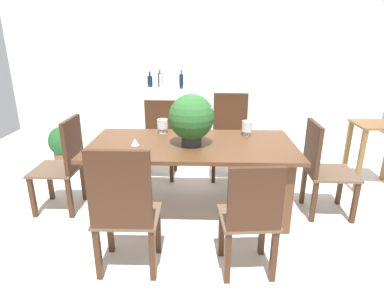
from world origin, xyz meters
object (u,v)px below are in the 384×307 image
at_px(wine_bottle_amber, 150,81).
at_px(side_table, 377,142).
at_px(chair_far_right, 230,132).
at_px(kitchen_counter, 194,119).
at_px(wine_bottle_dark, 160,80).
at_px(chair_far_left, 160,135).
at_px(dining_table, 192,152).
at_px(flower_centerpiece, 192,118).
at_px(wine_bottle_tall, 161,81).
at_px(chair_head_end, 65,161).
at_px(wine_glass, 135,143).
at_px(wine_bottle_green, 181,81).
at_px(potted_plant_floor, 63,144).
at_px(chair_near_left, 124,208).
at_px(crystal_vase_center_near, 163,124).
at_px(chair_near_right, 251,216).
at_px(chair_foot_end, 321,165).
at_px(crystal_vase_left, 247,127).

bearing_deg(wine_bottle_amber, side_table, -27.60).
relative_size(chair_far_right, kitchen_counter, 0.62).
height_order(wine_bottle_dark, wine_bottle_amber, wine_bottle_dark).
bearing_deg(chair_far_left, side_table, -4.28).
distance_m(dining_table, flower_centerpiece, 0.37).
bearing_deg(wine_bottle_dark, kitchen_counter, -8.74).
height_order(wine_bottle_tall, wine_bottle_dark, wine_bottle_tall).
xyz_separation_m(chair_head_end, side_table, (3.46, 0.68, 0.02)).
bearing_deg(side_table, wine_glass, -158.96).
distance_m(wine_bottle_green, potted_plant_floor, 1.98).
bearing_deg(chair_head_end, dining_table, 89.97).
distance_m(chair_far_right, side_table, 1.74).
distance_m(chair_head_end, chair_far_right, 2.03).
relative_size(wine_bottle_dark, wine_bottle_amber, 1.14).
bearing_deg(side_table, chair_near_left, -147.28).
xyz_separation_m(wine_bottle_green, potted_plant_floor, (-1.65, -0.75, -0.80)).
bearing_deg(chair_near_left, chair_far_left, -90.51).
height_order(chair_far_left, side_table, chair_far_left).
bearing_deg(chair_far_right, side_table, -8.95).
distance_m(wine_bottle_green, wine_bottle_amber, 0.54).
relative_size(dining_table, wine_bottle_dark, 7.41).
bearing_deg(wine_bottle_amber, chair_far_right, -44.67).
xyz_separation_m(wine_bottle_amber, side_table, (2.92, -1.52, -0.50)).
xyz_separation_m(chair_far_right, wine_bottle_tall, (-0.99, 0.93, 0.52)).
bearing_deg(chair_head_end, wine_bottle_green, 152.53).
bearing_deg(kitchen_counter, wine_bottle_green, -166.29).
relative_size(crystal_vase_center_near, potted_plant_floor, 0.28).
relative_size(chair_near_right, flower_centerpiece, 1.89).
height_order(chair_foot_end, wine_bottle_green, wine_bottle_green).
relative_size(crystal_vase_left, side_table, 0.20).
bearing_deg(chair_far_right, wine_bottle_tall, 138.76).
xyz_separation_m(wine_glass, wine_bottle_tall, (-0.04, 2.29, 0.24)).
bearing_deg(chair_far_right, chair_head_end, -147.81).
bearing_deg(chair_near_left, dining_table, -114.79).
bearing_deg(side_table, wine_bottle_tall, 154.86).
bearing_deg(chair_far_left, flower_centerpiece, -64.14).
distance_m(chair_far_right, wine_bottle_tall, 1.46).
xyz_separation_m(chair_far_right, wine_bottle_dark, (-1.03, 1.16, 0.52)).
xyz_separation_m(chair_foot_end, crystal_vase_center_near, (-1.62, 0.35, 0.31)).
distance_m(flower_centerpiece, side_table, 2.33).
height_order(chair_head_end, wine_glass, chair_head_end).
bearing_deg(crystal_vase_left, side_table, 13.92).
bearing_deg(chair_near_left, chair_near_right, -179.49).
xyz_separation_m(chair_near_right, wine_bottle_green, (-0.70, 3.03, 0.57)).
distance_m(dining_table, chair_far_right, 1.12).
distance_m(chair_near_left, chair_far_right, 2.22).
xyz_separation_m(chair_far_left, flower_centerpiece, (0.46, -1.06, 0.48)).
xyz_separation_m(chair_foot_end, wine_glass, (-1.78, -0.34, 0.32)).
bearing_deg(kitchen_counter, chair_near_left, -97.72).
bearing_deg(flower_centerpiece, kitchen_counter, 91.06).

